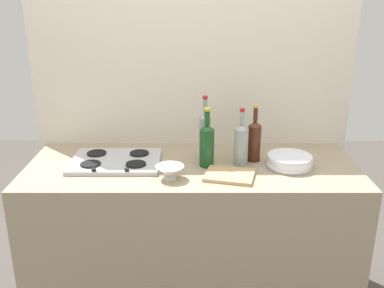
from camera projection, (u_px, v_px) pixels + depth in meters
The scene contains 11 objects.
counter_block at pixel (192, 236), 2.55m from camera, with size 1.80×0.70×0.90m, color tan.
backsplash_panel at pixel (192, 109), 2.68m from camera, with size 1.90×0.06×2.22m, color beige.
stovetop_hob at pixel (116, 161), 2.41m from camera, with size 0.48×0.36×0.04m.
plate_stack at pixel (290, 161), 2.35m from camera, with size 0.24×0.24×0.07m.
wine_bottle_leftmost at pixel (207, 144), 2.34m from camera, with size 0.08×0.08×0.33m.
wine_bottle_mid_left at pixel (241, 144), 2.36m from camera, with size 0.08×0.08×0.32m.
wine_bottle_mid_right at pixel (254, 140), 2.42m from camera, with size 0.07×0.07×0.32m.
wine_bottle_rightmost at pixel (205, 135), 2.43m from camera, with size 0.07×0.07×0.36m.
mixing_bowl at pixel (170, 172), 2.20m from camera, with size 0.14×0.14×0.07m.
condiment_jar_front at pixel (249, 146), 2.55m from camera, with size 0.06×0.06×0.09m.
cutting_board at pixel (230, 175), 2.24m from camera, with size 0.24×0.19×0.02m, color tan.
Camera 1 is at (0.00, -2.22, 1.81)m, focal length 41.06 mm.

